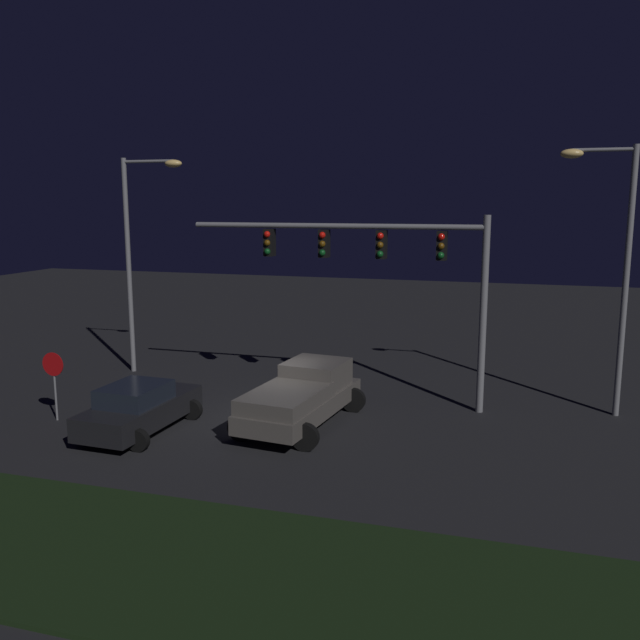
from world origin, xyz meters
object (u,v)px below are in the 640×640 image
object	(u,v)px
pickup_truck	(303,393)
traffic_signal_gantry	(382,259)
street_lamp_left	(138,241)
street_lamp_right	(614,251)
car_sedan	(139,408)
stop_sign	(54,373)

from	to	relation	value
pickup_truck	traffic_signal_gantry	size ratio (longest dim) A/B	0.54
street_lamp_left	street_lamp_right	world-z (taller)	street_lamp_right
street_lamp_right	traffic_signal_gantry	bearing A→B (deg)	-172.75
street_lamp_right	car_sedan	bearing A→B (deg)	-156.74
pickup_truck	stop_sign	distance (m)	7.94
pickup_truck	stop_sign	xyz separation A→B (m)	(-7.68, -1.96, 0.56)
car_sedan	stop_sign	bearing A→B (deg)	89.56
pickup_truck	stop_sign	size ratio (longest dim) A/B	2.51
traffic_signal_gantry	street_lamp_right	distance (m)	7.32
street_lamp_left	street_lamp_right	size ratio (longest dim) A/B	0.99
pickup_truck	street_lamp_right	distance (m)	10.80
pickup_truck	traffic_signal_gantry	distance (m)	5.27
street_lamp_right	stop_sign	xyz separation A→B (m)	(-16.81, -5.71, -3.81)
pickup_truck	traffic_signal_gantry	bearing A→B (deg)	-27.10
street_lamp_left	stop_sign	distance (m)	7.42
street_lamp_left	traffic_signal_gantry	bearing A→B (deg)	-8.55
pickup_truck	street_lamp_left	world-z (taller)	street_lamp_left
pickup_truck	street_lamp_right	xyz separation A→B (m)	(9.14, 3.75, 4.38)
street_lamp_left	pickup_truck	bearing A→B (deg)	-27.67
car_sedan	street_lamp_right	distance (m)	15.59
street_lamp_right	pickup_truck	bearing A→B (deg)	-157.69
stop_sign	street_lamp_right	bearing A→B (deg)	18.77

